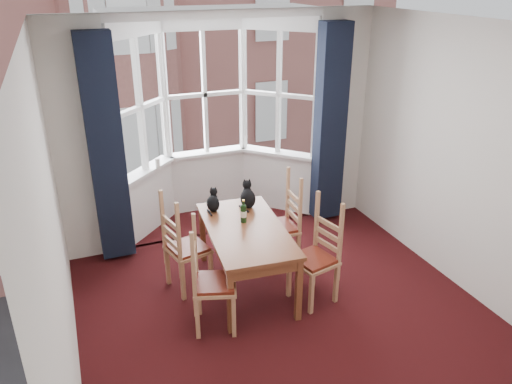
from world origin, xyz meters
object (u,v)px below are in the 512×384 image
cat_right (248,197)px  chair_left_near (205,285)px  dining_table (246,235)px  candle_tall (158,163)px  chair_right_near (320,258)px  wine_bottle (244,212)px  chair_right_far (286,227)px  cat_left (213,202)px  chair_left_far (180,251)px

cat_right → chair_left_near: bearing=-129.8°
dining_table → candle_tall: (-0.57, 1.71, 0.29)m
dining_table → candle_tall: 1.83m
chair_right_near → wine_bottle: bearing=137.4°
chair_right_far → cat_left: bearing=165.3°
cat_left → chair_right_far: bearing=-14.7°
chair_left_far → wine_bottle: (0.69, -0.08, 0.37)m
chair_right_near → candle_tall: (-1.23, 2.15, 0.46)m
chair_left_far → cat_left: size_ratio=3.37×
chair_left_far → wine_bottle: wine_bottle is taller
chair_left_near → chair_right_far: bearing=33.2°
chair_left_near → candle_tall: candle_tall is taller
chair_left_near → candle_tall: (0.02, 2.18, 0.46)m
dining_table → cat_left: (-0.19, 0.53, 0.19)m
dining_table → cat_left: 0.59m
chair_left_far → wine_bottle: bearing=-6.6°
candle_tall → chair_left_near: bearing=-90.5°
chair_left_near → chair_left_far: bearing=96.3°
dining_table → chair_right_near: 0.81m
dining_table → chair_left_far: bearing=161.8°
chair_left_far → chair_right_near: same height
wine_bottle → candle_tall: candle_tall is taller
chair_right_near → wine_bottle: (-0.63, 0.58, 0.37)m
cat_right → dining_table: bearing=-113.0°
cat_left → candle_tall: bearing=107.7°
chair_right_far → candle_tall: size_ratio=7.02×
chair_left_near → dining_table: bearing=38.7°
dining_table → cat_right: bearing=67.0°
cat_left → cat_right: (0.40, -0.05, 0.02)m
chair_right_near → chair_right_far: size_ratio=1.00×
chair_left_near → chair_right_far: same height
wine_bottle → chair_left_far: bearing=173.4°
candle_tall → cat_left: bearing=-72.3°
chair_left_near → chair_left_far: size_ratio=1.00×
chair_right_near → wine_bottle: wine_bottle is taller
wine_bottle → candle_tall: (-0.60, 1.57, 0.09)m
chair_left_near → cat_right: (0.79, 0.95, 0.38)m
cat_left → dining_table: bearing=-70.0°
dining_table → wine_bottle: size_ratio=5.87×
chair_left_far → cat_right: size_ratio=2.84×
chair_left_far → chair_right_far: 1.28m
dining_table → wine_bottle: wine_bottle is taller
cat_left → candle_tall: size_ratio=2.08×
wine_bottle → cat_right: bearing=62.5°
cat_right → chair_left_far: bearing=-163.2°
cat_left → cat_right: cat_right is taller
chair_right_far → candle_tall: bearing=130.3°
chair_right_far → wine_bottle: size_ratio=3.53×
dining_table → wine_bottle: (0.03, 0.14, 0.20)m
dining_table → chair_left_far: size_ratio=1.66×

